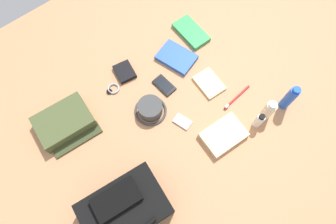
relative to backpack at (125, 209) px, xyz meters
name	(u,v)px	position (x,y,z in m)	size (l,w,h in m)	color
ground_plane	(168,116)	(-0.42, -0.23, -0.09)	(2.64, 2.02, 0.02)	tan
backpack	(125,209)	(0.00, 0.00, 0.00)	(0.36, 0.27, 0.17)	black
toiletry_pouch	(65,123)	(0.00, -0.50, -0.04)	(0.27, 0.25, 0.07)	#47512D
bucket_hat	(150,109)	(-0.37, -0.30, -0.04)	(0.16, 0.16, 0.07)	#424242
deodorant_spray	(289,98)	(-0.90, 0.09, 0.01)	(0.05, 0.05, 0.17)	blue
lotion_bottle	(269,110)	(-0.79, 0.07, -0.01)	(0.05, 0.05, 0.13)	beige
toothpaste_tube	(259,121)	(-0.72, 0.08, -0.02)	(0.04, 0.04, 0.11)	white
paperback_novel	(191,32)	(-0.83, -0.53, -0.06)	(0.12, 0.21, 0.02)	#2D934C
travel_guidebook	(176,57)	(-0.66, -0.46, -0.06)	(0.19, 0.22, 0.02)	blue
cell_phone	(164,85)	(-0.51, -0.37, -0.07)	(0.07, 0.12, 0.01)	black
media_player	(182,122)	(-0.45, -0.16, -0.07)	(0.07, 0.10, 0.01)	#B7B7BC
wristwatch	(113,89)	(-0.29, -0.52, -0.07)	(0.07, 0.06, 0.01)	#99999E
toothbrush	(236,98)	(-0.74, -0.08, -0.07)	(0.19, 0.02, 0.02)	red
wallet	(125,72)	(-0.39, -0.56, -0.06)	(0.09, 0.11, 0.02)	black
notepad	(209,83)	(-0.69, -0.23, -0.07)	(0.11, 0.15, 0.02)	beige
folded_towel	(224,135)	(-0.55, 0.02, -0.06)	(0.20, 0.14, 0.04)	beige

